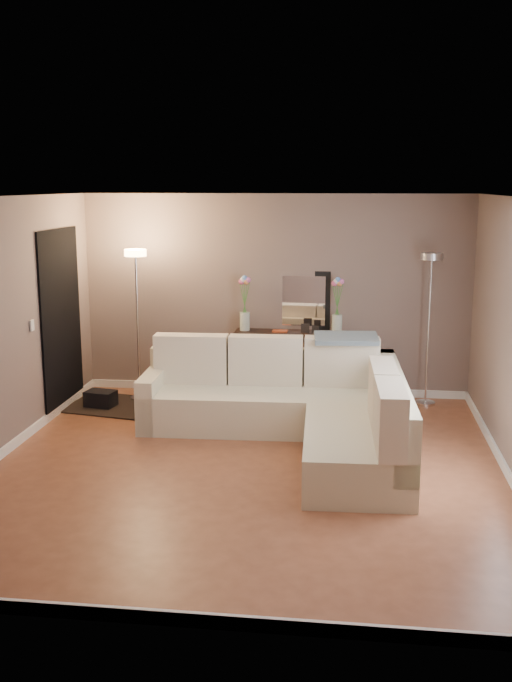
# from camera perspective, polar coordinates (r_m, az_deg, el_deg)

# --- Properties ---
(floor) EXTENTS (5.00, 5.50, 0.01)m
(floor) POSITION_cam_1_polar(r_m,az_deg,el_deg) (7.52, -0.77, -9.52)
(floor) COLOR #985537
(floor) RESTS_ON ground
(ceiling) EXTENTS (5.00, 5.50, 0.01)m
(ceiling) POSITION_cam_1_polar(r_m,az_deg,el_deg) (7.01, -0.83, 10.79)
(ceiling) COLOR white
(ceiling) RESTS_ON ground
(wall_back) EXTENTS (5.00, 0.02, 2.60)m
(wall_back) POSITION_cam_1_polar(r_m,az_deg,el_deg) (9.85, 1.43, 3.44)
(wall_back) COLOR #75625A
(wall_back) RESTS_ON ground
(wall_front) EXTENTS (5.00, 0.02, 2.60)m
(wall_front) POSITION_cam_1_polar(r_m,az_deg,el_deg) (4.52, -5.70, -6.64)
(wall_front) COLOR #75625A
(wall_front) RESTS_ON ground
(baseboard_back) EXTENTS (5.00, 0.03, 0.10)m
(baseboard_back) POSITION_cam_1_polar(r_m,az_deg,el_deg) (10.08, 1.38, -3.62)
(baseboard_back) COLOR white
(baseboard_back) RESTS_ON ground
(baseboard_front) EXTENTS (5.00, 0.03, 0.10)m
(baseboard_front) POSITION_cam_1_polar(r_m,az_deg,el_deg) (5.08, -5.33, -20.07)
(baseboard_front) COLOR white
(baseboard_front) RESTS_ON ground
(baseboard_left) EXTENTS (0.03, 5.50, 0.10)m
(baseboard_left) POSITION_cam_1_polar(r_m,az_deg,el_deg) (8.20, -18.41, -7.89)
(baseboard_left) COLOR white
(baseboard_left) RESTS_ON ground
(baseboard_right) EXTENTS (0.03, 5.50, 0.10)m
(baseboard_right) POSITION_cam_1_polar(r_m,az_deg,el_deg) (7.59, 18.43, -9.51)
(baseboard_right) COLOR white
(baseboard_right) RESTS_ON ground
(doorway) EXTENTS (0.02, 1.20, 2.20)m
(doorway) POSITION_cam_1_polar(r_m,az_deg,el_deg) (9.45, -14.40, 1.49)
(doorway) COLOR black
(doorway) RESTS_ON ground
(switch_plate) EXTENTS (0.02, 0.08, 0.12)m
(switch_plate) POSITION_cam_1_polar(r_m,az_deg,el_deg) (8.66, -16.47, 1.13)
(switch_plate) COLOR white
(switch_plate) RESTS_ON ground
(sectional_sofa) EXTENTS (2.95, 2.76, 1.00)m
(sectional_sofa) POSITION_cam_1_polar(r_m,az_deg,el_deg) (8.19, 3.35, -4.96)
(sectional_sofa) COLOR beige
(sectional_sofa) RESTS_ON floor
(throw_blanket) EXTENTS (0.75, 0.48, 0.10)m
(throw_blanket) POSITION_cam_1_polar(r_m,az_deg,el_deg) (8.72, 6.78, 0.21)
(throw_blanket) COLOR slate
(throw_blanket) RESTS_ON sectional_sofa
(console_table) EXTENTS (1.41, 0.40, 0.86)m
(console_table) POSITION_cam_1_polar(r_m,az_deg,el_deg) (9.83, 2.03, -1.40)
(console_table) COLOR black
(console_table) RESTS_ON floor
(leaning_mirror) EXTENTS (0.99, 0.07, 0.78)m
(leaning_mirror) POSITION_cam_1_polar(r_m,az_deg,el_deg) (9.85, 2.72, 3.05)
(leaning_mirror) COLOR black
(leaning_mirror) RESTS_ON console_table
(table_decor) EXTENTS (0.59, 0.13, 0.14)m
(table_decor) POSITION_cam_1_polar(r_m,az_deg,el_deg) (9.70, 2.55, 0.74)
(table_decor) COLOR #C44922
(table_decor) RESTS_ON console_table
(flower_vase_left) EXTENTS (0.16, 0.13, 0.74)m
(flower_vase_left) POSITION_cam_1_polar(r_m,az_deg,el_deg) (9.77, -0.85, 2.48)
(flower_vase_left) COLOR silver
(flower_vase_left) RESTS_ON console_table
(flower_vase_right) EXTENTS (0.16, 0.13, 0.74)m
(flower_vase_right) POSITION_cam_1_polar(r_m,az_deg,el_deg) (9.65, 6.12, 2.30)
(flower_vase_right) COLOR silver
(flower_vase_right) RESTS_ON console_table
(floor_lamp_lit) EXTENTS (0.32, 0.32, 1.92)m
(floor_lamp_lit) POSITION_cam_1_polar(r_m,az_deg,el_deg) (9.62, -8.95, 3.46)
(floor_lamp_lit) COLOR silver
(floor_lamp_lit) RESTS_ON floor
(floor_lamp_unlit) EXTENTS (0.32, 0.32, 1.90)m
(floor_lamp_unlit) POSITION_cam_1_polar(r_m,az_deg,el_deg) (9.53, 12.93, 3.12)
(floor_lamp_unlit) COLOR silver
(floor_lamp_unlit) RESTS_ON floor
(charcoal_rug) EXTENTS (1.40, 1.15, 0.02)m
(charcoal_rug) POSITION_cam_1_polar(r_m,az_deg,el_deg) (9.64, -10.22, -4.80)
(charcoal_rug) COLOR black
(charcoal_rug) RESTS_ON floor
(black_bag) EXTENTS (0.39, 0.31, 0.23)m
(black_bag) POSITION_cam_1_polar(r_m,az_deg,el_deg) (9.63, -11.58, -4.36)
(black_bag) COLOR black
(black_bag) RESTS_ON charcoal_rug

